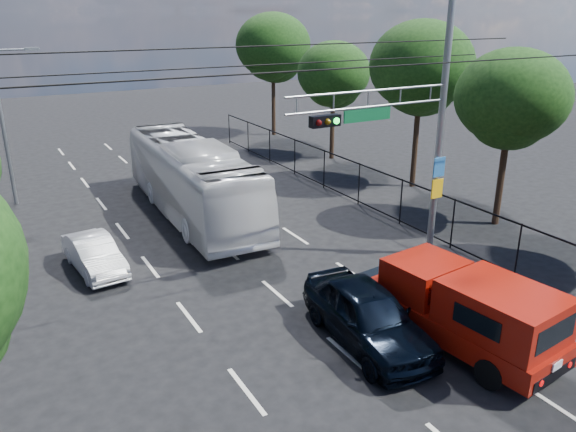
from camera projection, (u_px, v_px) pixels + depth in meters
lane_markings at (208, 233)px, 23.05m from camera, size 6.12×38.00×0.01m
signal_mast at (415, 118)px, 18.77m from camera, size 6.43×0.39×9.50m
streetlight_left at (6, 121)px, 25.32m from camera, size 2.09×0.22×7.08m
utility_wires at (262, 61)px, 16.34m from camera, size 22.00×5.04×0.74m
fence_right at (384, 194)px, 24.71m from camera, size 0.06×34.03×2.00m
tree_right_b at (511, 105)px, 22.41m from camera, size 4.50×4.50×7.31m
tree_right_c at (421, 73)px, 27.37m from camera, size 5.10×5.10×8.29m
tree_right_d at (334, 78)px, 33.21m from camera, size 4.32×4.32×7.02m
tree_right_e at (273, 51)px, 39.48m from camera, size 5.28×5.28×8.58m
red_pickup at (464, 307)px, 14.99m from camera, size 2.72×5.97×2.15m
navy_hatchback at (368, 315)px, 15.24m from camera, size 2.35×4.99×1.65m
white_bus at (192, 178)px, 24.72m from camera, size 3.24×11.98×3.31m
white_van at (94, 254)px, 19.56m from camera, size 1.66×3.81×1.22m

